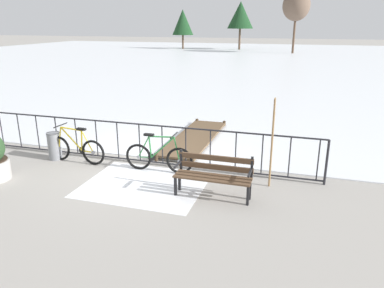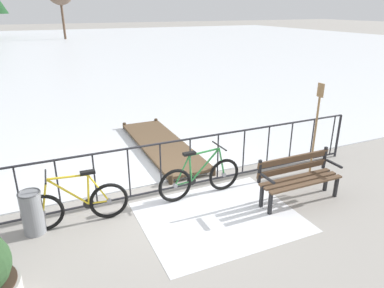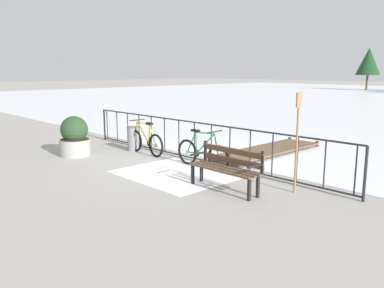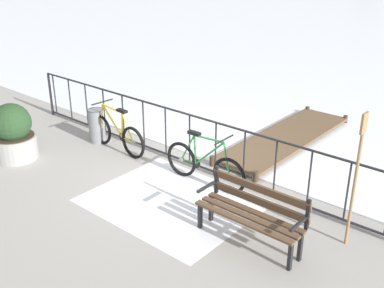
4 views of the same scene
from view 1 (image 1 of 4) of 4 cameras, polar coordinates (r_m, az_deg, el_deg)
The scene contains 13 objects.
ground_plane at distance 9.72m, azimuth -7.89°, elevation -2.95°, with size 160.00×160.00×0.00m, color #9E9991.
frozen_pond at distance 36.96m, azimuth 11.17°, elevation 12.47°, with size 80.00×56.00×0.03m, color white.
snow_patch at distance 8.46m, azimuth -7.34°, elevation -6.19°, with size 2.66×2.16×0.01m, color white.
railing_fence at distance 9.53m, azimuth -8.03°, elevation 0.19°, with size 9.06×0.06×1.07m.
bicycle_near_railing at distance 10.04m, azimuth -17.37°, elevation -0.71°, with size 1.71×0.52×0.97m.
bicycle_second at distance 9.02m, azimuth -5.15°, elevation -2.04°, with size 1.71×0.52×0.97m.
park_bench at distance 7.72m, azimuth 3.34°, elevation -4.41°, with size 1.60×0.48×0.89m.
trash_bin at distance 10.46m, azimuth -20.32°, elevation -0.25°, with size 0.35×0.35×0.73m.
oar_upright at distance 8.11m, azimuth 12.22°, elevation 1.01°, with size 0.04×0.16×1.98m.
wooden_dock at distance 11.36m, azimuth 0.45°, elevation 1.00°, with size 1.10×3.93×0.20m.
tree_far_west at distance 45.92m, azimuth 15.70°, elevation 19.72°, with size 3.05×3.05×6.93m.
tree_west_mid at distance 50.99m, azimuth 7.44°, elevation 19.00°, with size 3.34×3.34×6.02m.
tree_centre at distance 51.98m, azimuth -1.42°, elevation 18.15°, with size 2.80×2.80×5.09m.
Camera 1 is at (3.91, -8.19, 3.47)m, focal length 34.82 mm.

